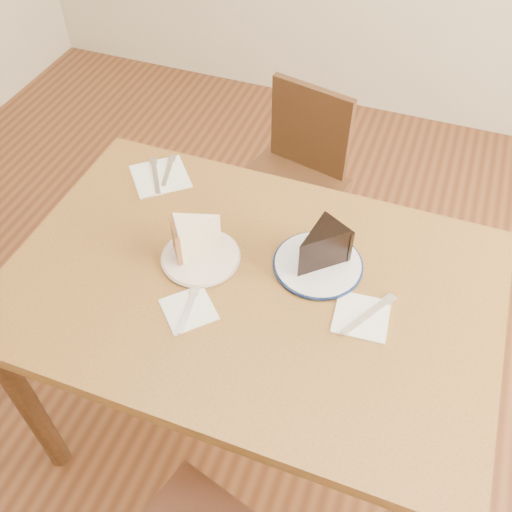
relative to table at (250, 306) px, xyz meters
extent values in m
plane|color=#432212|center=(0.00, 0.00, -0.65)|extent=(4.00, 4.00, 0.00)
cube|color=#563817|center=(0.00, 0.00, 0.08)|extent=(1.20, 0.80, 0.04)
cylinder|color=black|center=(-0.54, -0.34, -0.30)|extent=(0.06, 0.06, 0.71)
cylinder|color=black|center=(-0.54, 0.34, -0.30)|extent=(0.06, 0.06, 0.71)
cylinder|color=black|center=(0.54, 0.34, -0.30)|extent=(0.06, 0.06, 0.71)
cube|color=black|center=(-0.14, 0.71, -0.25)|extent=(0.45, 0.45, 0.04)
cylinder|color=black|center=(0.06, 0.83, -0.46)|extent=(0.03, 0.03, 0.39)
cylinder|color=black|center=(-0.26, 0.90, -0.46)|extent=(0.03, 0.03, 0.39)
cylinder|color=black|center=(-0.02, 0.52, -0.46)|extent=(0.03, 0.03, 0.39)
cylinder|color=black|center=(-0.33, 0.59, -0.46)|extent=(0.03, 0.03, 0.39)
cube|color=black|center=(-0.10, 0.88, -0.06)|extent=(0.32, 0.10, 0.34)
cylinder|color=silver|center=(-0.14, 0.03, 0.10)|extent=(0.19, 0.19, 0.01)
cylinder|color=white|center=(0.14, 0.11, 0.10)|extent=(0.22, 0.22, 0.01)
cube|color=white|center=(-0.10, -0.13, 0.10)|extent=(0.16, 0.16, 0.00)
cube|color=white|center=(0.28, -0.01, 0.10)|extent=(0.14, 0.14, 0.00)
cube|color=white|center=(-0.39, 0.28, 0.10)|extent=(0.22, 0.22, 0.00)
cube|color=silver|center=(-0.10, -0.13, 0.10)|extent=(0.04, 0.14, 0.00)
cube|color=silver|center=(0.29, 0.00, 0.10)|extent=(0.10, 0.15, 0.00)
cube|color=white|center=(-0.37, 0.30, 0.10)|extent=(0.05, 0.14, 0.00)
cube|color=silver|center=(-0.40, 0.27, 0.10)|extent=(0.10, 0.14, 0.00)
camera|label=1|loc=(0.32, -0.83, 1.18)|focal=40.00mm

